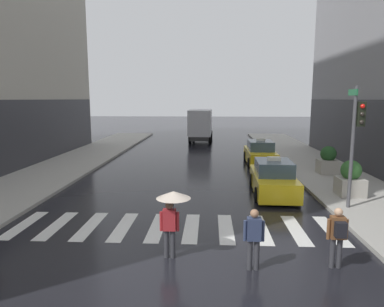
% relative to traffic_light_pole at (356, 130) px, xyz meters
% --- Properties ---
extents(ground_plane, '(160.00, 160.00, 0.00)m').
position_rel_traffic_light_pole_xyz_m(ground_plane, '(-6.89, -5.18, -3.26)').
color(ground_plane, black).
extents(crosswalk_markings, '(11.30, 2.80, 0.01)m').
position_rel_traffic_light_pole_xyz_m(crosswalk_markings, '(-6.89, -2.18, -3.25)').
color(crosswalk_markings, silver).
rests_on(crosswalk_markings, ground).
extents(traffic_light_pole, '(0.44, 0.84, 4.80)m').
position_rel_traffic_light_pole_xyz_m(traffic_light_pole, '(0.00, 0.00, 0.00)').
color(traffic_light_pole, '#47474C').
rests_on(traffic_light_pole, curb_right).
extents(taxi_lead, '(2.04, 4.59, 1.80)m').
position_rel_traffic_light_pole_xyz_m(taxi_lead, '(-2.68, 2.34, -2.53)').
color(taxi_lead, yellow).
rests_on(taxi_lead, ground).
extents(taxi_second, '(1.94, 4.54, 1.80)m').
position_rel_traffic_light_pole_xyz_m(taxi_second, '(-2.20, 10.03, -2.53)').
color(taxi_second, yellow).
rests_on(taxi_second, ground).
extents(box_truck, '(2.44, 7.60, 3.35)m').
position_rel_traffic_light_pole_xyz_m(box_truck, '(-6.60, 22.42, -1.41)').
color(box_truck, '#2D2D2D').
rests_on(box_truck, ground).
extents(pedestrian_with_umbrella, '(0.96, 0.96, 1.94)m').
position_rel_traffic_light_pole_xyz_m(pedestrian_with_umbrella, '(-6.70, -4.50, -1.74)').
color(pedestrian_with_umbrella, '#333338').
rests_on(pedestrian_with_umbrella, ground).
extents(pedestrian_with_backpack, '(0.55, 0.43, 1.65)m').
position_rel_traffic_light_pole_xyz_m(pedestrian_with_backpack, '(-2.30, -4.89, -2.29)').
color(pedestrian_with_backpack, '#333338').
rests_on(pedestrian_with_backpack, ground).
extents(pedestrian_plain_coat, '(0.55, 0.24, 1.65)m').
position_rel_traffic_light_pole_xyz_m(pedestrian_plain_coat, '(-4.51, -5.08, -2.32)').
color(pedestrian_plain_coat, '#333338').
rests_on(pedestrian_plain_coat, ground).
extents(planter_near_corner, '(1.10, 1.10, 1.60)m').
position_rel_traffic_light_pole_xyz_m(planter_near_corner, '(0.65, 1.79, -2.38)').
color(planter_near_corner, '#A8A399').
rests_on(planter_near_corner, curb_right).
extents(planter_mid_block, '(1.10, 1.10, 1.60)m').
position_rel_traffic_light_pole_xyz_m(planter_mid_block, '(1.22, 6.51, -2.38)').
color(planter_mid_block, '#A8A399').
rests_on(planter_mid_block, curb_right).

